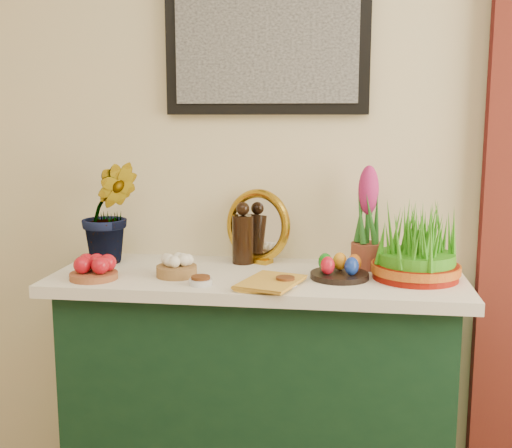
% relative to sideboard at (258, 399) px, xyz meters
% --- Properties ---
extents(sideboard, '(1.30, 0.45, 0.85)m').
position_rel_sideboard_xyz_m(sideboard, '(0.00, 0.00, 0.00)').
color(sideboard, '#12321C').
rests_on(sideboard, ground).
extents(tablecloth, '(1.40, 0.55, 0.04)m').
position_rel_sideboard_xyz_m(tablecloth, '(0.00, 0.00, 0.45)').
color(tablecloth, silver).
rests_on(tablecloth, sideboard).
extents(hyacinth_green, '(0.31, 0.29, 0.50)m').
position_rel_sideboard_xyz_m(hyacinth_green, '(-0.56, 0.09, 0.71)').
color(hyacinth_green, '#256821').
rests_on(hyacinth_green, tablecloth).
extents(apple_bowl, '(0.20, 0.20, 0.08)m').
position_rel_sideboard_xyz_m(apple_bowl, '(-0.53, -0.16, 0.50)').
color(apple_bowl, brown).
rests_on(apple_bowl, tablecloth).
extents(garlic_basket, '(0.18, 0.18, 0.08)m').
position_rel_sideboard_xyz_m(garlic_basket, '(-0.27, -0.08, 0.50)').
color(garlic_basket, olive).
rests_on(garlic_basket, tablecloth).
extents(vinegar_cruet, '(0.08, 0.08, 0.23)m').
position_rel_sideboard_xyz_m(vinegar_cruet, '(-0.07, 0.14, 0.57)').
color(vinegar_cruet, black).
rests_on(vinegar_cruet, tablecloth).
extents(mirror, '(0.27, 0.17, 0.27)m').
position_rel_sideboard_xyz_m(mirror, '(-0.02, 0.17, 0.60)').
color(mirror, '#BD8E1F').
rests_on(mirror, tablecloth).
extents(book, '(0.21, 0.26, 0.03)m').
position_rel_sideboard_xyz_m(book, '(-0.02, -0.15, 0.48)').
color(book, gold).
rests_on(book, tablecloth).
extents(spice_dish_left, '(0.08, 0.08, 0.03)m').
position_rel_sideboard_xyz_m(spice_dish_left, '(-0.16, -0.18, 0.48)').
color(spice_dish_left, silver).
rests_on(spice_dish_left, tablecloth).
extents(spice_dish_right, '(0.08, 0.08, 0.03)m').
position_rel_sideboard_xyz_m(spice_dish_right, '(0.11, -0.16, 0.48)').
color(spice_dish_right, silver).
rests_on(spice_dish_right, tablecloth).
extents(egg_plate, '(0.21, 0.21, 0.08)m').
position_rel_sideboard_xyz_m(egg_plate, '(0.28, -0.03, 0.49)').
color(egg_plate, black).
rests_on(egg_plate, tablecloth).
extents(hyacinth_pink, '(0.11, 0.11, 0.37)m').
position_rel_sideboard_xyz_m(hyacinth_pink, '(0.37, 0.12, 0.63)').
color(hyacinth_pink, brown).
rests_on(hyacinth_pink, tablecloth).
extents(wheatgrass_sabzeh, '(0.29, 0.29, 0.24)m').
position_rel_sideboard_xyz_m(wheatgrass_sabzeh, '(0.53, -0.01, 0.57)').
color(wheatgrass_sabzeh, maroon).
rests_on(wheatgrass_sabzeh, tablecloth).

